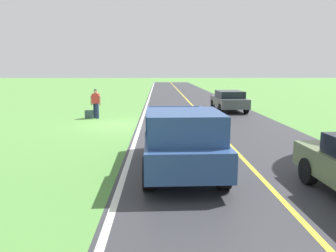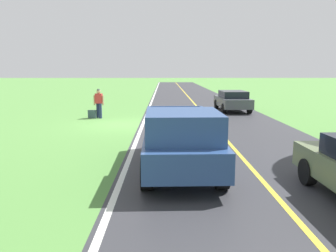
{
  "view_description": "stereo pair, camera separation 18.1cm",
  "coord_description": "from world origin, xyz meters",
  "px_view_note": "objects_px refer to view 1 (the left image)",
  "views": [
    {
      "loc": [
        -1.96,
        17.57,
        2.86
      ],
      "look_at": [
        -2.26,
        7.08,
        1.1
      ],
      "focal_mm": 36.24,
      "sensor_mm": 36.0,
      "label": 1
    },
    {
      "loc": [
        -2.15,
        17.57,
        2.86
      ],
      "look_at": [
        -2.26,
        7.08,
        1.1
      ],
      "focal_mm": 36.24,
      "sensor_mm": 36.0,
      "label": 2
    }
  ],
  "objects_px": {
    "pickup_truck_passing": "(181,138)",
    "hitchhiker_walking": "(96,102)",
    "suitcase_carried": "(89,114)",
    "sedan_near_oncoming": "(229,100)"
  },
  "relations": [
    {
      "from": "hitchhiker_walking",
      "to": "suitcase_carried",
      "type": "relative_size",
      "value": 3.67
    },
    {
      "from": "suitcase_carried",
      "to": "sedan_near_oncoming",
      "type": "xyz_separation_m",
      "value": [
        -9.02,
        -3.36,
        0.52
      ]
    },
    {
      "from": "hitchhiker_walking",
      "to": "suitcase_carried",
      "type": "bearing_deg",
      "value": 5.13
    },
    {
      "from": "pickup_truck_passing",
      "to": "hitchhiker_walking",
      "type": "bearing_deg",
      "value": -68.16
    },
    {
      "from": "pickup_truck_passing",
      "to": "suitcase_carried",
      "type": "bearing_deg",
      "value": -66.17
    },
    {
      "from": "suitcase_carried",
      "to": "sedan_near_oncoming",
      "type": "distance_m",
      "value": 9.64
    },
    {
      "from": "pickup_truck_passing",
      "to": "sedan_near_oncoming",
      "type": "bearing_deg",
      "value": -106.83
    },
    {
      "from": "pickup_truck_passing",
      "to": "sedan_near_oncoming",
      "type": "relative_size",
      "value": 1.23
    },
    {
      "from": "sedan_near_oncoming",
      "to": "hitchhiker_walking",
      "type": "bearing_deg",
      "value": 21.11
    },
    {
      "from": "pickup_truck_passing",
      "to": "sedan_near_oncoming",
      "type": "xyz_separation_m",
      "value": [
        -4.27,
        -14.12,
        -0.21
      ]
    }
  ]
}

